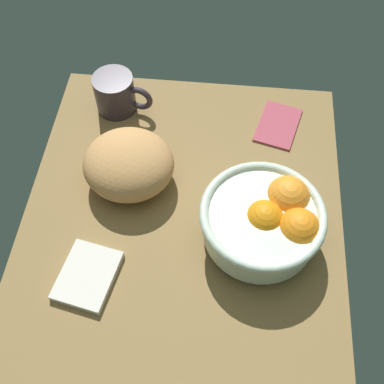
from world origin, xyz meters
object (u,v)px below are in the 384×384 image
napkin_spare (278,124)px  mug (116,94)px  bread_loaf (129,164)px  fruit_bowl (267,220)px  napkin_folded (88,276)px

napkin_spare → mug: (-1.76, -33.66, 3.65)cm
bread_loaf → napkin_spare: bearing=120.2°
fruit_bowl → mug: size_ratio=1.71×
bread_loaf → mug: bearing=-162.3°
bread_loaf → fruit_bowl: bearing=68.9°
bread_loaf → napkin_spare: 32.59cm
fruit_bowl → bread_loaf: (-9.79, -25.41, -0.82)cm
napkin_spare → napkin_folded: bearing=-40.8°
napkin_spare → bread_loaf: bearing=-59.8°
bread_loaf → napkin_folded: 21.40cm
napkin_folded → napkin_spare: bearing=139.2°
fruit_bowl → bread_loaf: size_ratio=1.25×
bread_loaf → napkin_spare: size_ratio=1.46×
bread_loaf → napkin_spare: (-16.23, 27.93, -4.31)cm
napkin_folded → napkin_spare: 48.70cm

